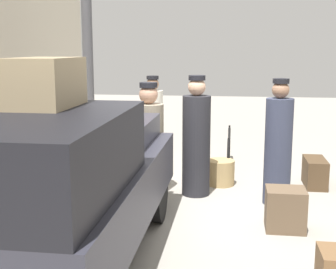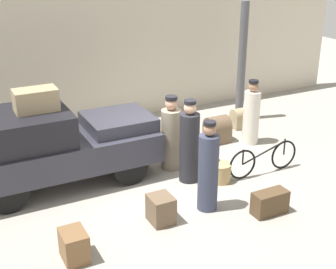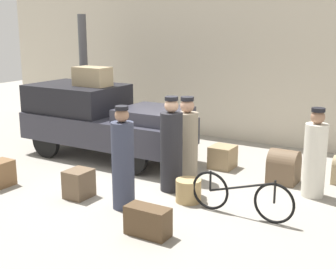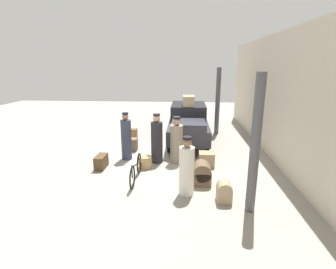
# 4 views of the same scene
# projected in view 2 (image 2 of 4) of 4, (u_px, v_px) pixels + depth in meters

# --- Properties ---
(ground_plane) EXTENTS (30.00, 30.00, 0.00)m
(ground_plane) POSITION_uv_depth(u_px,v_px,m) (164.00, 181.00, 9.80)
(ground_plane) COLOR gray
(station_building_facade) EXTENTS (16.00, 0.15, 4.50)m
(station_building_facade) POSITION_uv_depth(u_px,v_px,m) (95.00, 41.00, 12.31)
(station_building_facade) COLOR beige
(station_building_facade) RESTS_ON ground
(canopy_pillar_right) EXTENTS (0.22, 0.22, 3.26)m
(canopy_pillar_right) POSITION_uv_depth(u_px,v_px,m) (242.00, 63.00, 12.66)
(canopy_pillar_right) COLOR #4C4C51
(canopy_pillar_right) RESTS_ON ground
(truck) EXTENTS (3.89, 1.67, 1.63)m
(truck) POSITION_uv_depth(u_px,v_px,m) (51.00, 143.00, 9.37)
(truck) COLOR black
(truck) RESTS_ON ground
(bicycle) EXTENTS (1.76, 0.04, 0.70)m
(bicycle) POSITION_uv_depth(u_px,v_px,m) (264.00, 159.00, 10.01)
(bicycle) COLOR black
(bicycle) RESTS_ON ground
(wicker_basket) EXTENTS (0.45, 0.45, 0.40)m
(wicker_basket) POSITION_uv_depth(u_px,v_px,m) (220.00, 172.00, 9.73)
(wicker_basket) COLOR tan
(wicker_basket) RESTS_ON ground
(porter_with_bicycle) EXTENTS (0.40, 0.40, 1.61)m
(porter_with_bicycle) POSITION_uv_depth(u_px,v_px,m) (251.00, 115.00, 11.43)
(porter_with_bicycle) COLOR silver
(porter_with_bicycle) RESTS_ON ground
(porter_standing_middle) EXTENTS (0.44, 0.44, 1.66)m
(porter_standing_middle) POSITION_uv_depth(u_px,v_px,m) (171.00, 136.00, 10.13)
(porter_standing_middle) COLOR gray
(porter_standing_middle) RESTS_ON ground
(conductor_in_dark_uniform) EXTENTS (0.41, 0.41, 1.76)m
(conductor_in_dark_uniform) POSITION_uv_depth(u_px,v_px,m) (189.00, 145.00, 9.56)
(conductor_in_dark_uniform) COLOR #232328
(conductor_in_dark_uniform) RESTS_ON ground
(porter_carrying_trunk) EXTENTS (0.37, 0.37, 1.74)m
(porter_carrying_trunk) POSITION_uv_depth(u_px,v_px,m) (208.00, 170.00, 8.51)
(porter_carrying_trunk) COLOR #33384C
(porter_carrying_trunk) RESTS_ON ground
(trunk_wicker_pale) EXTENTS (0.41, 0.46, 0.50)m
(trunk_wicker_pale) POSITION_uv_depth(u_px,v_px,m) (161.00, 209.00, 8.29)
(trunk_wicker_pale) COLOR brown
(trunk_wicker_pale) RESTS_ON ground
(trunk_umber_medium) EXTENTS (0.67, 0.31, 0.44)m
(trunk_umber_medium) POSITION_uv_depth(u_px,v_px,m) (270.00, 203.00, 8.56)
(trunk_umber_medium) COLOR #4C3823
(trunk_umber_medium) RESTS_ON ground
(trunk_large_brown) EXTENTS (0.55, 0.53, 0.66)m
(trunk_large_brown) POSITION_uv_depth(u_px,v_px,m) (217.00, 130.00, 11.68)
(trunk_large_brown) COLOR brown
(trunk_large_brown) RESTS_ON ground
(trunk_barrel_dark) EXTENTS (0.39, 0.37, 0.55)m
(trunk_barrel_dark) POSITION_uv_depth(u_px,v_px,m) (239.00, 118.00, 12.54)
(trunk_barrel_dark) COLOR #9E8966
(trunk_barrel_dark) RESTS_ON ground
(suitcase_black_upright) EXTENTS (0.49, 0.52, 0.48)m
(suitcase_black_upright) POSITION_uv_depth(u_px,v_px,m) (162.00, 139.00, 11.31)
(suitcase_black_upright) COLOR #937A56
(suitcase_black_upright) RESTS_ON ground
(suitcase_small_leather) EXTENTS (0.38, 0.51, 0.49)m
(suitcase_small_leather) POSITION_uv_depth(u_px,v_px,m) (74.00, 246.00, 7.30)
(suitcase_small_leather) COLOR brown
(suitcase_small_leather) RESTS_ON ground
(trunk_on_truck_roof) EXTENTS (0.81, 0.50, 0.43)m
(trunk_on_truck_roof) POSITION_uv_depth(u_px,v_px,m) (36.00, 100.00, 8.93)
(trunk_on_truck_roof) COLOR #9E8966
(trunk_on_truck_roof) RESTS_ON truck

